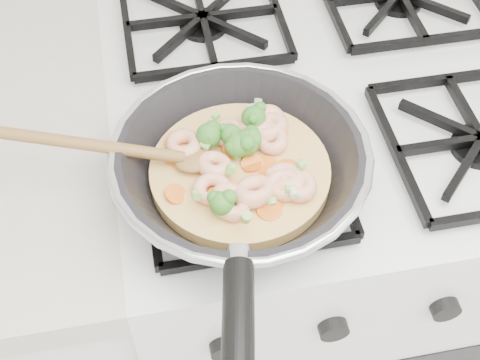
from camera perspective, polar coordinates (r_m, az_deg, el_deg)
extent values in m
cube|color=white|center=(1.28, 5.50, -6.77)|extent=(0.60, 0.60, 0.90)
cube|color=black|center=(0.92, 7.68, 8.70)|extent=(0.56, 0.56, 0.02)
torus|color=silver|center=(0.73, 0.00, 2.27)|extent=(0.29, 0.29, 0.01)
cylinder|color=black|center=(0.60, -0.19, -15.03)|extent=(0.07, 0.19, 0.03)
cylinder|color=#EDBE67|center=(0.75, 0.00, 0.66)|extent=(0.20, 0.20, 0.02)
ellipsoid|color=brown|center=(0.74, -3.86, 1.67)|extent=(0.05, 0.04, 0.01)
cylinder|color=brown|center=(0.75, -14.22, 3.15)|extent=(0.24, 0.07, 0.06)
torus|color=#F3B68F|center=(0.72, 3.78, -0.46)|extent=(0.06, 0.06, 0.03)
torus|color=#F3B68F|center=(0.72, 4.89, -0.37)|extent=(0.06, 0.06, 0.02)
torus|color=#F3B68F|center=(0.78, 2.45, 4.45)|extent=(0.06, 0.06, 0.03)
torus|color=#F3B68F|center=(0.73, 3.86, 0.16)|extent=(0.06, 0.06, 0.02)
torus|color=#F3B68F|center=(0.71, -0.81, -1.86)|extent=(0.06, 0.06, 0.03)
torus|color=#F3B68F|center=(0.74, -2.18, 1.26)|extent=(0.06, 0.06, 0.02)
torus|color=#F3B68F|center=(0.77, -1.11, 4.09)|extent=(0.05, 0.04, 0.03)
torus|color=#F3B68F|center=(0.78, 1.37, 4.62)|extent=(0.05, 0.05, 0.02)
torus|color=#F3B68F|center=(0.71, 1.24, -0.98)|extent=(0.07, 0.07, 0.03)
torus|color=#F3B68F|center=(0.76, -4.82, 3.02)|extent=(0.06, 0.05, 0.02)
torus|color=#F3B68F|center=(0.72, -2.40, -0.80)|extent=(0.06, 0.06, 0.03)
torus|color=#F3B68F|center=(0.78, 2.43, 5.04)|extent=(0.07, 0.07, 0.03)
torus|color=#F3B68F|center=(0.76, 2.65, 3.53)|extent=(0.06, 0.06, 0.03)
ellipsoid|color=#42862B|center=(0.75, -0.76, 3.87)|extent=(0.03, 0.03, 0.02)
ellipsoid|color=#42862B|center=(0.69, -1.58, -2.01)|extent=(0.03, 0.03, 0.03)
ellipsoid|color=#42862B|center=(0.75, 0.51, 3.19)|extent=(0.04, 0.04, 0.03)
ellipsoid|color=#42862B|center=(0.75, -2.70, 3.82)|extent=(0.04, 0.04, 0.03)
ellipsoid|color=#42862B|center=(0.74, -0.21, 2.96)|extent=(0.04, 0.04, 0.03)
ellipsoid|color=#42862B|center=(0.77, 1.17, 5.32)|extent=(0.04, 0.04, 0.03)
cylinder|color=orange|center=(0.75, 4.06, 1.19)|extent=(0.03, 0.03, 0.01)
cylinder|color=orange|center=(0.76, -5.63, 2.02)|extent=(0.04, 0.04, 0.01)
cylinder|color=orange|center=(0.75, 0.99, 1.28)|extent=(0.03, 0.03, 0.01)
cylinder|color=orange|center=(0.72, 3.43, -1.42)|extent=(0.04, 0.04, 0.01)
cylinder|color=orange|center=(0.77, -0.71, 2.83)|extent=(0.03, 0.03, 0.01)
cylinder|color=orange|center=(0.72, -1.83, -1.39)|extent=(0.03, 0.03, 0.01)
cylinder|color=orange|center=(0.75, -2.57, 1.01)|extent=(0.04, 0.04, 0.01)
cylinder|color=orange|center=(0.75, 1.05, 1.33)|extent=(0.03, 0.03, 0.01)
cylinder|color=orange|center=(0.78, 0.18, 3.92)|extent=(0.04, 0.04, 0.01)
cylinder|color=orange|center=(0.71, 2.52, -2.55)|extent=(0.04, 0.04, 0.00)
cylinder|color=orange|center=(0.76, -0.53, 2.64)|extent=(0.03, 0.03, 0.01)
cylinder|color=orange|center=(0.77, -5.46, 3.21)|extent=(0.04, 0.04, 0.01)
cylinder|color=orange|center=(0.73, -5.46, -1.22)|extent=(0.04, 0.04, 0.01)
cylinder|color=orange|center=(0.75, -3.14, 1.59)|extent=(0.03, 0.03, 0.00)
cylinder|color=orange|center=(0.75, 2.24, 1.19)|extent=(0.04, 0.04, 0.01)
cylinder|color=#B9DA99|center=(0.79, 1.54, 6.58)|extent=(0.01, 0.01, 0.01)
cylinder|color=#B9DA99|center=(0.79, 0.98, 6.26)|extent=(0.01, 0.01, 0.01)
cylinder|color=#7ABA4A|center=(0.77, -2.06, 5.46)|extent=(0.01, 0.01, 0.01)
cylinder|color=#7ABA4A|center=(0.67, 0.53, -3.20)|extent=(0.01, 0.01, 0.01)
cylinder|color=#B9DA99|center=(0.76, 1.44, 4.03)|extent=(0.01, 0.01, 0.01)
cylinder|color=#7ABA4A|center=(0.75, -2.98, 2.99)|extent=(0.01, 0.01, 0.01)
cylinder|color=#7ABA4A|center=(0.69, 2.74, -1.84)|extent=(0.01, 0.01, 0.01)
cylinder|color=#B9DA99|center=(0.76, 0.78, 3.96)|extent=(0.01, 0.01, 0.01)
cylinder|color=#7ABA4A|center=(0.72, -0.73, 0.95)|extent=(0.01, 0.01, 0.01)
cylinder|color=#7ABA4A|center=(0.71, 4.18, -0.85)|extent=(0.01, 0.01, 0.01)
cylinder|color=#7ABA4A|center=(0.72, -0.89, 0.84)|extent=(0.01, 0.01, 0.01)
cylinder|color=#7ABA4A|center=(0.72, 5.23, 1.32)|extent=(0.01, 0.01, 0.01)
cylinder|color=#7ABA4A|center=(0.72, 4.22, -0.03)|extent=(0.01, 0.01, 0.01)
cylinder|color=#B9DA99|center=(0.70, 4.57, -1.11)|extent=(0.01, 0.01, 0.01)
cylinder|color=#7ABA4A|center=(0.69, -3.76, -1.29)|extent=(0.01, 0.01, 0.01)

